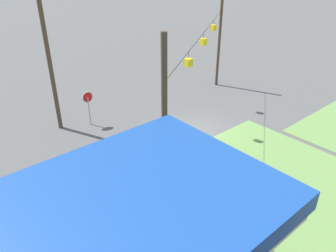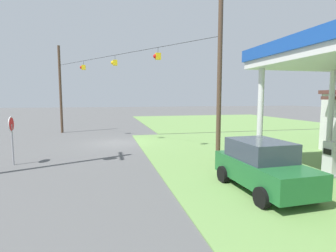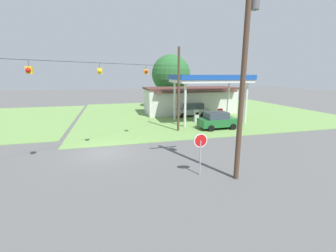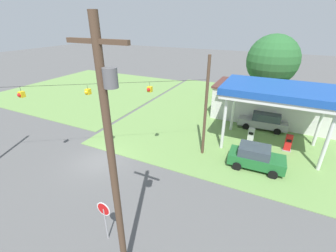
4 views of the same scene
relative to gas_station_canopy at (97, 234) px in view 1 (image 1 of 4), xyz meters
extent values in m
plane|color=#565656|center=(-12.41, -8.70, -5.20)|extent=(160.00, 160.00, 0.00)
cube|color=silver|center=(0.00, 0.00, -0.19)|extent=(8.83, 5.37, 0.35)
cube|color=#19479E|center=(0.00, 0.00, 0.26)|extent=(9.03, 5.57, 0.55)
cylinder|color=silver|center=(-3.81, -2.08, -2.78)|extent=(0.28, 0.28, 4.83)
cube|color=#1E602D|center=(-0.66, -3.91, -4.45)|extent=(4.23, 1.99, 0.82)
cube|color=#333D47|center=(-0.91, -3.92, -3.69)|extent=(2.35, 1.78, 0.70)
cylinder|color=black|center=(-1.92, -4.90, -4.86)|extent=(0.69, 0.24, 0.68)
cylinder|color=#99999E|center=(-6.99, -14.12, -4.15)|extent=(0.08, 0.08, 2.10)
cylinder|color=white|center=(-6.99, -14.12, -3.10)|extent=(0.80, 0.03, 0.80)
cylinder|color=red|center=(-6.99, -14.12, -3.10)|extent=(0.70, 0.03, 0.70)
cylinder|color=#4C3828|center=(-5.16, -15.07, 0.27)|extent=(0.28, 0.28, 10.92)
cylinder|color=#4C3828|center=(-19.73, -13.70, -1.00)|extent=(0.24, 0.24, 8.39)
cylinder|color=#4C3828|center=(-5.09, -3.70, -1.00)|extent=(0.24, 0.24, 8.39)
cylinder|color=black|center=(-12.41, -8.70, 1.35)|extent=(14.65, 10.02, 0.02)
cylinder|color=black|center=(-16.07, -11.20, 1.18)|extent=(0.02, 0.02, 0.35)
cube|color=yellow|center=(-16.07, -11.20, 0.80)|extent=(0.32, 0.32, 0.40)
sphere|color=red|center=(-16.07, -11.37, 0.80)|extent=(0.28, 0.28, 0.28)
cylinder|color=black|center=(-12.41, -8.70, 1.18)|extent=(0.02, 0.02, 0.35)
cube|color=yellow|center=(-12.41, -8.70, 0.80)|extent=(0.32, 0.32, 0.40)
sphere|color=yellow|center=(-12.41, -8.87, 0.80)|extent=(0.28, 0.28, 0.28)
cylinder|color=black|center=(-8.75, -6.20, 1.18)|extent=(0.02, 0.02, 0.35)
cube|color=yellow|center=(-8.75, -6.20, 0.80)|extent=(0.32, 0.32, 0.40)
sphere|color=red|center=(-8.75, -6.37, 0.80)|extent=(0.28, 0.28, 0.28)
camera|label=1|loc=(2.27, 5.09, 5.58)|focal=35.00mm
camera|label=2|loc=(7.61, -9.45, -1.77)|focal=28.00mm
camera|label=3|loc=(-11.87, -25.49, 0.56)|focal=24.00mm
camera|label=4|loc=(-0.42, -20.22, 5.48)|focal=24.00mm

